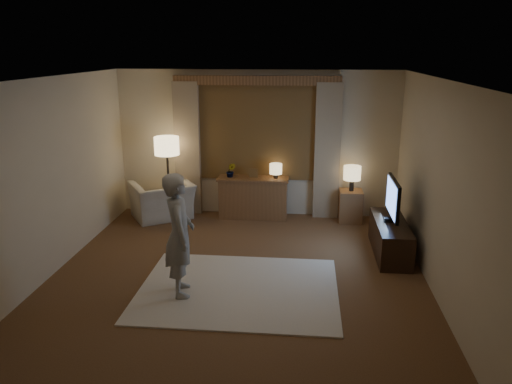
# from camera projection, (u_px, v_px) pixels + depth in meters

# --- Properties ---
(room) EXTENTS (5.04, 5.54, 2.64)m
(room) POSITION_uv_depth(u_px,v_px,m) (241.00, 172.00, 6.77)
(room) COLOR brown
(room) RESTS_ON ground
(rug) EXTENTS (2.50, 2.00, 0.02)m
(rug) POSITION_uv_depth(u_px,v_px,m) (239.00, 289.00, 6.33)
(rug) COLOR beige
(rug) RESTS_ON floor
(sideboard) EXTENTS (1.20, 0.40, 0.70)m
(sideboard) POSITION_uv_depth(u_px,v_px,m) (253.00, 199.00, 8.96)
(sideboard) COLOR brown
(sideboard) RESTS_ON floor
(picture_frame) EXTENTS (0.16, 0.02, 0.20)m
(picture_frame) POSITION_uv_depth(u_px,v_px,m) (253.00, 174.00, 8.83)
(picture_frame) COLOR brown
(picture_frame) RESTS_ON sideboard
(plant) EXTENTS (0.16, 0.13, 0.30)m
(plant) POSITION_uv_depth(u_px,v_px,m) (231.00, 171.00, 8.86)
(plant) COLOR #999999
(plant) RESTS_ON sideboard
(table_lamp_sideboard) EXTENTS (0.22, 0.22, 0.30)m
(table_lamp_sideboard) POSITION_uv_depth(u_px,v_px,m) (276.00, 169.00, 8.77)
(table_lamp_sideboard) COLOR black
(table_lamp_sideboard) RESTS_ON sideboard
(floor_lamp) EXTENTS (0.43, 0.43, 1.48)m
(floor_lamp) POSITION_uv_depth(u_px,v_px,m) (167.00, 150.00, 8.67)
(floor_lamp) COLOR black
(floor_lamp) RESTS_ON floor
(armchair) EXTENTS (1.33, 1.29, 0.66)m
(armchair) POSITION_uv_depth(u_px,v_px,m) (162.00, 200.00, 8.92)
(armchair) COLOR beige
(armchair) RESTS_ON floor
(side_table) EXTENTS (0.40, 0.40, 0.56)m
(side_table) POSITION_uv_depth(u_px,v_px,m) (350.00, 206.00, 8.76)
(side_table) COLOR brown
(side_table) RESTS_ON floor
(table_lamp_side) EXTENTS (0.30, 0.30, 0.44)m
(table_lamp_side) POSITION_uv_depth(u_px,v_px,m) (352.00, 174.00, 8.60)
(table_lamp_side) COLOR black
(table_lamp_side) RESTS_ON side_table
(tv_stand) EXTENTS (0.45, 1.40, 0.50)m
(tv_stand) POSITION_uv_depth(u_px,v_px,m) (390.00, 238.00, 7.39)
(tv_stand) COLOR black
(tv_stand) RESTS_ON floor
(tv) EXTENTS (0.22, 0.89, 0.64)m
(tv) POSITION_uv_depth(u_px,v_px,m) (393.00, 199.00, 7.22)
(tv) COLOR black
(tv) RESTS_ON tv_stand
(person) EXTENTS (0.51, 0.64, 1.54)m
(person) POSITION_uv_depth(u_px,v_px,m) (179.00, 235.00, 6.01)
(person) COLOR #A7A39A
(person) RESTS_ON rug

